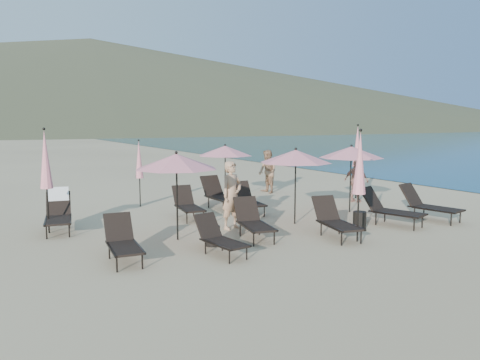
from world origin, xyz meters
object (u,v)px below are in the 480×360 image
umbrella_open_2 (351,152)px  umbrella_closed_3 (139,160)px  umbrella_closed_0 (360,164)px  lounger_8 (220,194)px  umbrella_closed_2 (45,160)px  lounger_0 (123,241)px  beachgoer_b (268,172)px  lounger_5 (428,204)px  side_table_0 (212,236)px  lounger_1 (219,237)px  umbrella_open_3 (225,151)px  lounger_6 (58,211)px  side_table_1 (360,220)px  lounger_9 (247,199)px  umbrella_closed_1 (357,147)px  beachgoer_c (356,181)px  beachgoer_a (232,195)px  lounger_2 (253,221)px  lounger_3 (335,220)px  lounger_7 (188,204)px  lounger_4 (390,208)px  umbrella_open_0 (176,162)px  umbrella_open_1 (296,156)px

umbrella_open_2 → umbrella_closed_3: size_ratio=0.95×
umbrella_closed_3 → umbrella_closed_0: bearing=-66.6°
lounger_8 → umbrella_closed_2: umbrella_closed_2 is taller
lounger_0 → beachgoer_b: beachgoer_b is taller
lounger_8 → umbrella_open_2: umbrella_open_2 is taller
lounger_5 → umbrella_closed_2: umbrella_closed_2 is taller
lounger_5 → side_table_0: (-7.00, 0.58, -0.25)m
lounger_1 → side_table_0: lounger_1 is taller
umbrella_open_3 → lounger_6: bearing=-164.4°
side_table_1 → lounger_9: bearing=114.0°
lounger_9 → umbrella_open_3: 2.57m
lounger_1 → umbrella_closed_2: 5.32m
lounger_9 → umbrella_closed_0: umbrella_closed_0 is taller
umbrella_closed_1 → beachgoer_c: bearing=-133.5°
lounger_6 → umbrella_closed_3: (3.07, 2.44, 1.11)m
beachgoer_a → beachgoer_b: size_ratio=1.05×
lounger_2 → lounger_3: size_ratio=0.99×
lounger_7 → lounger_2: bearing=-74.6°
side_table_0 → side_table_1: 4.37m
lounger_4 → lounger_9: bearing=109.2°
lounger_8 → umbrella_open_0: (-2.89, -3.27, 1.48)m
side_table_1 → beachgoer_c: size_ratio=0.31×
lounger_3 → lounger_5: size_ratio=0.94×
umbrella_open_2 → lounger_8: bearing=141.8°
lounger_7 → umbrella_closed_1: size_ratio=0.59×
lounger_5 → umbrella_open_1: bearing=147.0°
umbrella_closed_2 → umbrella_closed_3: size_ratio=1.20×
lounger_6 → umbrella_open_0: size_ratio=0.83×
lounger_2 → lounger_4: bearing=3.2°
lounger_1 → lounger_3: lounger_3 is taller
lounger_4 → umbrella_open_3: (-2.35, 5.68, 1.42)m
lounger_7 → umbrella_closed_3: size_ratio=0.73×
lounger_4 → beachgoer_c: bearing=43.0°
lounger_1 → beachgoer_a: beachgoer_a is taller
lounger_5 → umbrella_open_2: bearing=109.1°
lounger_5 → lounger_8: 6.65m
umbrella_open_0 → lounger_6: bearing=133.6°
lounger_9 → umbrella_closed_0: (0.51, -4.53, 1.49)m
umbrella_open_0 → side_table_1: bearing=-15.5°
lounger_2 → beachgoer_c: size_ratio=1.12×
lounger_9 → umbrella_closed_0: size_ratio=0.63×
umbrella_open_0 → umbrella_closed_0: (3.82, -2.38, -0.04)m
umbrella_open_3 → umbrella_closed_0: umbrella_closed_0 is taller
side_table_0 → beachgoer_c: bearing=21.4°
side_table_0 → lounger_3: bearing=-14.9°
lounger_2 → side_table_0: bearing=-160.9°
umbrella_closed_1 → umbrella_closed_2: 11.22m
lounger_5 → umbrella_closed_3: size_ratio=0.81×
umbrella_open_2 → side_table_0: bearing=-165.3°
lounger_7 → lounger_9: bearing=1.7°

